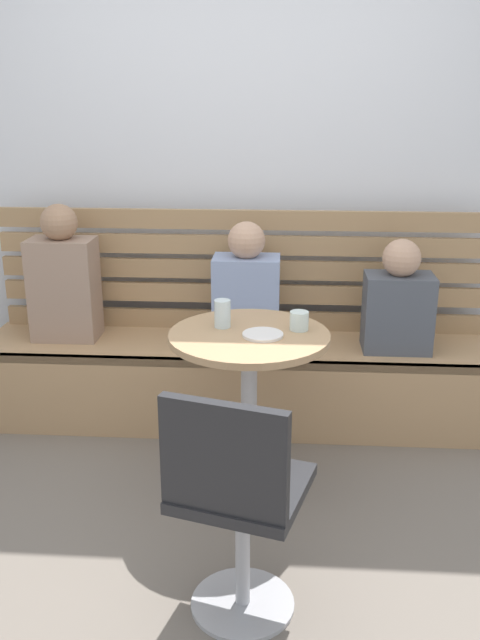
{
  "coord_description": "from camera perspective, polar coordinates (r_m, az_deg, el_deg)",
  "views": [
    {
      "loc": [
        0.24,
        -2.17,
        1.7
      ],
      "look_at": [
        0.05,
        0.66,
        0.75
      ],
      "focal_mm": 38.43,
      "sensor_mm": 36.0,
      "label": 1
    }
  ],
  "objects": [
    {
      "name": "person_adult",
      "position": [
        3.72,
        -14.47,
        3.27
      ],
      "size": [
        0.34,
        0.22,
        0.72
      ],
      "color": "#9E7F6B",
      "rests_on": "booth_bench"
    },
    {
      "name": "white_chair",
      "position": [
        2.25,
        -0.33,
        -14.73
      ],
      "size": [
        0.49,
        0.49,
        0.85
      ],
      "color": "#ADADB2",
      "rests_on": "ground"
    },
    {
      "name": "plate_small",
      "position": [
        2.83,
        1.91,
        -1.22
      ],
      "size": [
        0.17,
        0.17,
        0.01
      ],
      "primitive_type": "cylinder",
      "color": "white",
      "rests_on": "cafe_table"
    },
    {
      "name": "booth_bench",
      "position": [
        3.69,
        -0.17,
        -5.13
      ],
      "size": [
        2.7,
        0.52,
        0.44
      ],
      "color": "tan",
      "rests_on": "ground"
    },
    {
      "name": "back_wall",
      "position": [
        3.83,
        0.3,
        14.76
      ],
      "size": [
        5.2,
        0.1,
        2.9
      ],
      "primitive_type": "cube",
      "color": "silver",
      "rests_on": "ground"
    },
    {
      "name": "person_child_middle",
      "position": [
        3.52,
        0.53,
        2.43
      ],
      "size": [
        0.34,
        0.22,
        0.64
      ],
      "color": "#8C9EC6",
      "rests_on": "booth_bench"
    },
    {
      "name": "cup_glass_tall",
      "position": [
        2.92,
        -1.47,
        0.53
      ],
      "size": [
        0.07,
        0.07,
        0.12
      ],
      "primitive_type": "cylinder",
      "color": "silver",
      "rests_on": "cafe_table"
    },
    {
      "name": "ground",
      "position": [
        2.77,
        -2.05,
        -19.38
      ],
      "size": [
        8.0,
        8.0,
        0.0
      ],
      "primitive_type": "plane",
      "color": "#70665B"
    },
    {
      "name": "person_child_left",
      "position": [
        3.54,
        13.04,
        1.42
      ],
      "size": [
        0.34,
        0.22,
        0.58
      ],
      "color": "#4C515B",
      "rests_on": "booth_bench"
    },
    {
      "name": "cafe_table",
      "position": [
        2.94,
        0.75,
        -5.17
      ],
      "size": [
        0.68,
        0.68,
        0.74
      ],
      "color": "#ADADB2",
      "rests_on": "ground"
    },
    {
      "name": "booth_backrest",
      "position": [
        3.74,
        0.08,
        4.2
      ],
      "size": [
        2.65,
        0.04,
        0.66
      ],
      "color": "#A68157",
      "rests_on": "booth_bench"
    },
    {
      "name": "cup_glass_short",
      "position": [
        2.9,
        4.95,
        -0.06
      ],
      "size": [
        0.08,
        0.08,
        0.08
      ],
      "primitive_type": "cylinder",
      "color": "silver",
      "rests_on": "cafe_table"
    }
  ]
}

